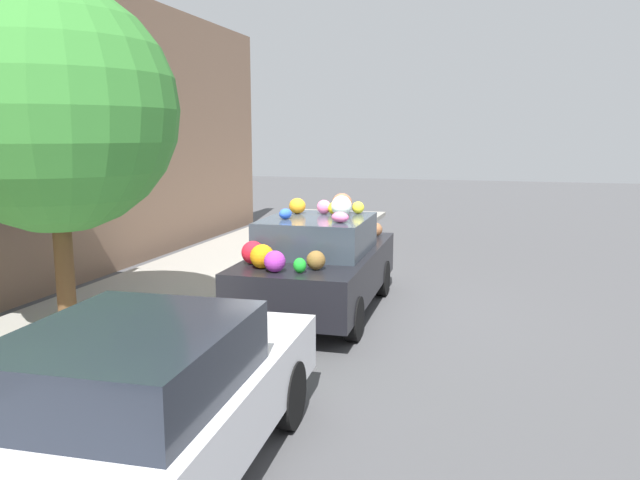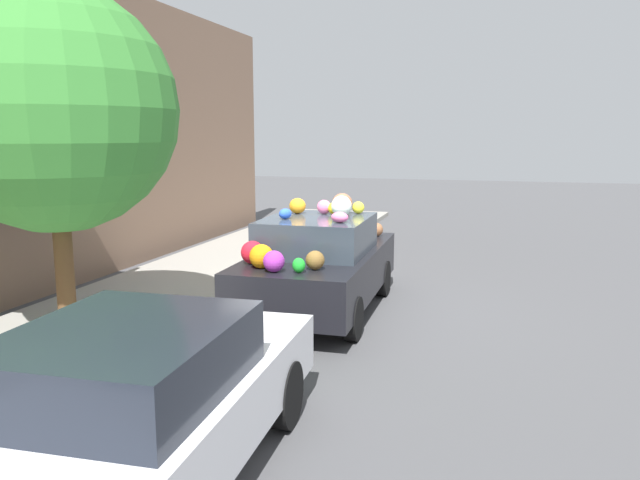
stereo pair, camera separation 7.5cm
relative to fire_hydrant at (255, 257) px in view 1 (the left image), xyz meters
name	(u,v)px [view 1 (the left image)]	position (x,y,z in m)	size (l,w,h in m)	color
ground_plane	(320,311)	(-1.67, -1.76, -0.47)	(60.00, 60.00, 0.00)	#4C4C4F
sidewalk_curb	(167,295)	(-1.67, 0.94, -0.41)	(24.00, 3.20, 0.13)	#9E998E
building_facade	(43,132)	(-1.74, 3.16, 2.33)	(18.00, 1.20, 5.66)	#846651
street_tree	(53,110)	(-4.09, 1.03, 2.59)	(3.12, 3.12, 4.51)	brown
fire_hydrant	(255,257)	(0.00, 0.00, 0.00)	(0.20, 0.20, 0.70)	gold
art_car	(319,262)	(-1.70, -1.76, 0.33)	(4.06, 1.87, 1.85)	black
parked_car_plain	(141,406)	(-6.91, -1.86, 0.25)	(4.25, 1.92, 1.38)	silver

